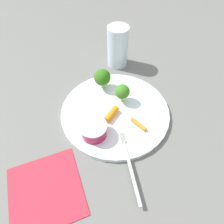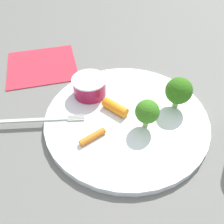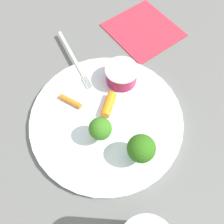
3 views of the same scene
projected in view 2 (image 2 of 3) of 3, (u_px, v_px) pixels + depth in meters
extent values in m
plane|color=slate|center=(126.00, 121.00, 0.43)|extent=(2.40, 2.40, 0.00)
cylinder|color=white|center=(126.00, 119.00, 0.42)|extent=(0.28, 0.28, 0.01)
cylinder|color=#9D173F|center=(90.00, 87.00, 0.45)|extent=(0.06, 0.06, 0.03)
cylinder|color=silver|center=(89.00, 80.00, 0.44)|extent=(0.06, 0.06, 0.00)
cylinder|color=#98BF60|center=(146.00, 122.00, 0.40)|extent=(0.01, 0.01, 0.02)
sphere|color=#39791E|center=(147.00, 112.00, 0.38)|extent=(0.04, 0.04, 0.04)
cylinder|color=#8CB262|center=(176.00, 102.00, 0.43)|extent=(0.01, 0.01, 0.02)
sphere|color=#2F6B17|center=(179.00, 91.00, 0.41)|extent=(0.05, 0.05, 0.05)
cylinder|color=orange|center=(115.00, 107.00, 0.42)|extent=(0.04, 0.05, 0.02)
cylinder|color=orange|center=(92.00, 137.00, 0.38)|extent=(0.05, 0.02, 0.01)
cube|color=#B3B9B0|center=(27.00, 120.00, 0.41)|extent=(0.13, 0.06, 0.00)
cube|color=#B3B9B0|center=(76.00, 116.00, 0.42)|extent=(0.03, 0.01, 0.00)
cube|color=#B3B9B0|center=(76.00, 117.00, 0.42)|extent=(0.03, 0.01, 0.00)
cube|color=#B3B9B0|center=(76.00, 119.00, 0.41)|extent=(0.03, 0.01, 0.00)
cube|color=#B3B9B0|center=(76.00, 120.00, 0.41)|extent=(0.03, 0.01, 0.00)
cube|color=#BC2B3B|center=(42.00, 65.00, 0.54)|extent=(0.17, 0.17, 0.00)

